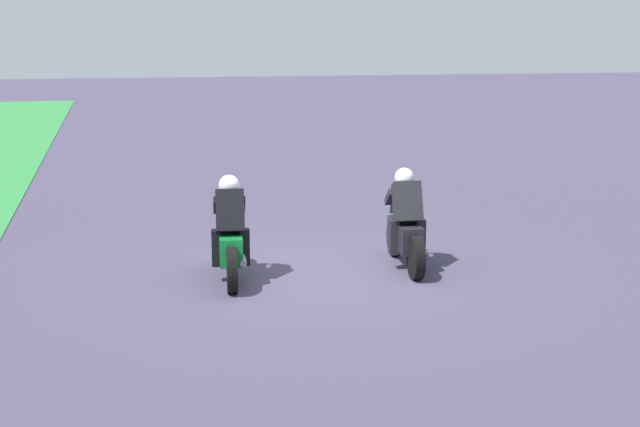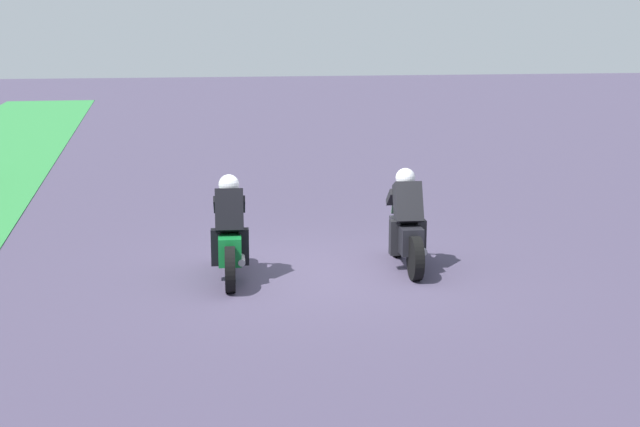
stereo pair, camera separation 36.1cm
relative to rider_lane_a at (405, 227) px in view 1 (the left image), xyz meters
name	(u,v)px [view 1 (the left image)]	position (x,y,z in m)	size (l,w,h in m)	color
ground_plane	(319,273)	(-0.04, 1.36, -0.62)	(120.00, 120.00, 0.00)	#453D56
rider_lane_a	(405,227)	(0.00, 0.00, 0.00)	(2.04, 0.56, 1.51)	black
rider_lane_b	(230,237)	(-0.08, 2.67, 0.00)	(2.04, 0.57, 1.51)	black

